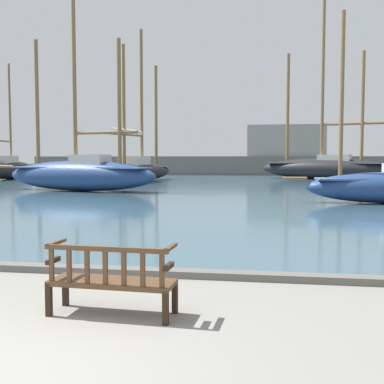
{
  "coord_description": "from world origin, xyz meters",
  "views": [
    {
      "loc": [
        2.5,
        -4.0,
        2.0
      ],
      "look_at": [
        0.28,
        10.0,
        1.0
      ],
      "focal_mm": 45.0,
      "sensor_mm": 36.0,
      "label": 1
    }
  ],
  "objects_px": {
    "sailboat_centre_channel": "(80,173)",
    "sailboat_far_port": "(140,167)",
    "sailboat_distant_harbor": "(325,165)",
    "sailboat_outer_port": "(10,168)",
    "park_bench": "(111,279)"
  },
  "relations": [
    {
      "from": "sailboat_centre_channel",
      "to": "sailboat_far_port",
      "type": "bearing_deg",
      "value": 89.16
    },
    {
      "from": "sailboat_centre_channel",
      "to": "sailboat_distant_harbor",
      "type": "distance_m",
      "value": 24.31
    },
    {
      "from": "sailboat_outer_port",
      "to": "sailboat_distant_harbor",
      "type": "relative_size",
      "value": 0.66
    },
    {
      "from": "sailboat_centre_channel",
      "to": "sailboat_far_port",
      "type": "distance_m",
      "value": 12.73
    },
    {
      "from": "sailboat_far_port",
      "to": "sailboat_distant_harbor",
      "type": "relative_size",
      "value": 0.79
    },
    {
      "from": "sailboat_centre_channel",
      "to": "sailboat_distant_harbor",
      "type": "bearing_deg",
      "value": 48.86
    },
    {
      "from": "sailboat_distant_harbor",
      "to": "sailboat_outer_port",
      "type": "bearing_deg",
      "value": -172.44
    },
    {
      "from": "park_bench",
      "to": "sailboat_outer_port",
      "type": "relative_size",
      "value": 0.15
    },
    {
      "from": "sailboat_outer_port",
      "to": "park_bench",
      "type": "bearing_deg",
      "value": -58.63
    },
    {
      "from": "sailboat_outer_port",
      "to": "sailboat_centre_channel",
      "type": "relative_size",
      "value": 0.87
    },
    {
      "from": "sailboat_outer_port",
      "to": "sailboat_distant_harbor",
      "type": "distance_m",
      "value": 28.94
    },
    {
      "from": "park_bench",
      "to": "sailboat_far_port",
      "type": "height_order",
      "value": "sailboat_far_port"
    },
    {
      "from": "sailboat_outer_port",
      "to": "sailboat_far_port",
      "type": "xyz_separation_m",
      "value": [
        12.88,
        -1.77,
        0.18
      ]
    },
    {
      "from": "sailboat_distant_harbor",
      "to": "park_bench",
      "type": "bearing_deg",
      "value": -100.13
    },
    {
      "from": "sailboat_far_port",
      "to": "sailboat_centre_channel",
      "type": "bearing_deg",
      "value": -90.84
    }
  ]
}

